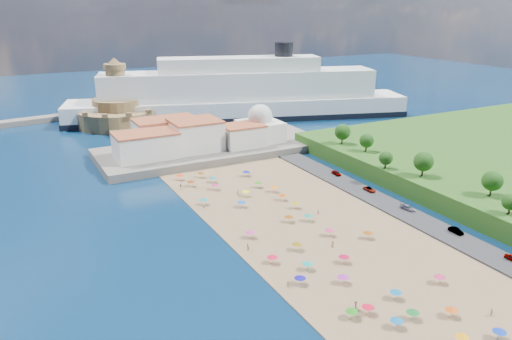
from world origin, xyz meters
TOP-DOWN VIEW (x-y plane):
  - ground at (0.00, 0.00)m, footprint 700.00×700.00m
  - terrace at (10.00, 73.00)m, footprint 90.00×36.00m
  - jetty at (-12.00, 108.00)m, footprint 18.00×70.00m
  - waterfront_buildings at (-3.05, 73.64)m, footprint 57.00×29.00m
  - domed_building at (30.00, 71.00)m, footprint 16.00×16.00m
  - fortress at (-12.00, 138.00)m, footprint 40.00×40.00m
  - cruise_ship at (46.50, 124.04)m, footprint 172.70×76.03m
  - beach_parasols at (-1.01, -10.22)m, footprint 31.03×114.01m
  - beachgoers at (-4.59, -2.40)m, footprint 30.57×94.49m
  - parked_cars at (36.00, -4.26)m, footprint 2.63×71.34m
  - hillside_trees at (49.80, -0.62)m, footprint 14.58×104.96m

SIDE VIEW (x-z plane):
  - ground at x=0.00m, z-range 0.00..0.00m
  - beachgoers at x=-4.59m, z-range 0.19..2.06m
  - jetty at x=-12.00m, z-range 0.00..2.40m
  - parked_cars at x=36.00m, z-range 0.66..2.07m
  - terrace at x=10.00m, z-range 0.00..3.00m
  - beach_parasols at x=-1.01m, z-range 1.05..3.25m
  - fortress at x=-12.00m, z-range -9.52..22.88m
  - waterfront_buildings at x=-3.05m, z-range 2.38..13.38m
  - domed_building at x=30.00m, z-range 1.47..16.47m
  - hillside_trees at x=49.80m, z-range 6.27..14.04m
  - cruise_ship at x=46.50m, z-range -7.71..30.12m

